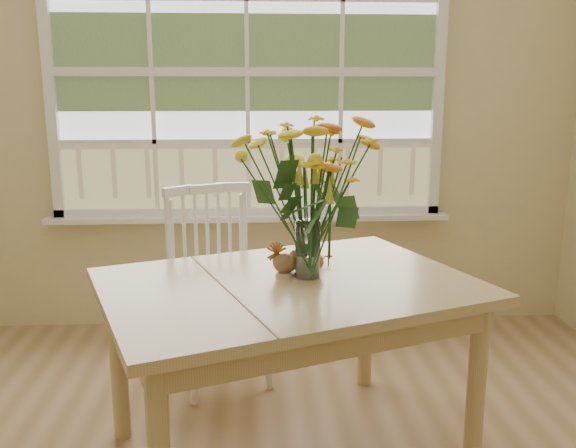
{
  "coord_description": "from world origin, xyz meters",
  "views": [
    {
      "loc": [
        0.04,
        -1.43,
        1.46
      ],
      "look_at": [
        0.16,
        0.81,
        0.96
      ],
      "focal_mm": 38.0,
      "sensor_mm": 36.0,
      "label": 1
    }
  ],
  "objects": [
    {
      "name": "flower_vase",
      "position": [
        0.24,
        0.85,
        1.07
      ],
      "size": [
        0.47,
        0.47,
        0.56
      ],
      "color": "white",
      "rests_on": "dining_table"
    },
    {
      "name": "window",
      "position": [
        0.0,
        2.21,
        1.53
      ],
      "size": [
        2.42,
        0.12,
        1.74
      ],
      "color": "silver",
      "rests_on": "wall_back"
    },
    {
      "name": "windsor_chair",
      "position": [
        -0.17,
        1.52,
        0.54
      ],
      "size": [
        0.57,
        0.56,
        0.96
      ],
      "rotation": [
        0.0,
        0.0,
        0.39
      ],
      "color": "white",
      "rests_on": "floor"
    },
    {
      "name": "dark_gourd",
      "position": [
        0.27,
        1.01,
        0.77
      ],
      "size": [
        0.13,
        0.12,
        0.06
      ],
      "color": "#38160F",
      "rests_on": "dining_table"
    },
    {
      "name": "turkey_figurine",
      "position": [
        0.15,
        0.87,
        0.79
      ],
      "size": [
        0.1,
        0.08,
        0.12
      ],
      "rotation": [
        0.0,
        0.0,
        -0.03
      ],
      "color": "#CCB78C",
      "rests_on": "dining_table"
    },
    {
      "name": "pumpkin",
      "position": [
        0.25,
        0.89,
        0.78
      ],
      "size": [
        0.11,
        0.11,
        0.09
      ],
      "primitive_type": "ellipsoid",
      "color": "#C54C17",
      "rests_on": "dining_table"
    },
    {
      "name": "wall_back",
      "position": [
        0.0,
        2.25,
        1.35
      ],
      "size": [
        4.0,
        0.02,
        2.7
      ],
      "primitive_type": "cube",
      "color": "beige",
      "rests_on": "floor"
    },
    {
      "name": "dining_table",
      "position": [
        0.16,
        0.79,
        0.64
      ],
      "size": [
        1.63,
        1.4,
        0.74
      ],
      "rotation": [
        0.0,
        0.0,
        0.36
      ],
      "color": "tan",
      "rests_on": "floor"
    }
  ]
}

